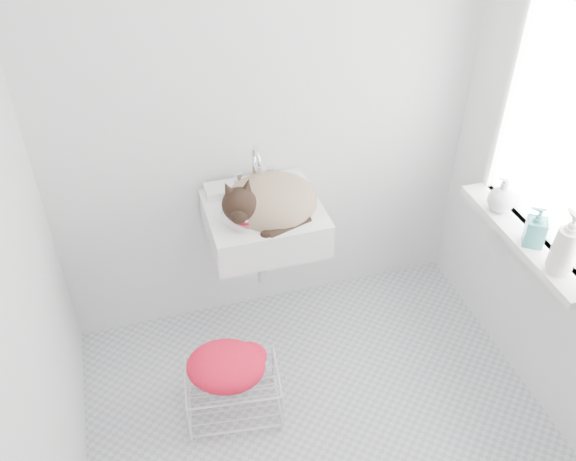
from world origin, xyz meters
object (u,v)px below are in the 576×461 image
object	(u,v)px
sink	(264,208)
wire_rack	(233,390)
cat	(267,203)
bottle_a	(557,270)
bottle_c	(499,210)
bottle_b	(531,243)

from	to	relation	value
sink	wire_rack	size ratio (longest dim) A/B	1.28
wire_rack	sink	bearing A→B (deg)	58.03
cat	wire_rack	distance (m)	0.92
bottle_a	bottle_c	world-z (taller)	bottle_a
cat	bottle_b	xyz separation A→B (m)	(1.07, -0.58, -0.04)
sink	bottle_a	size ratio (longest dim) A/B	2.25
wire_rack	bottle_b	bearing A→B (deg)	-5.25
wire_rack	bottle_a	bearing A→B (deg)	-12.80
bottle_a	bottle_b	world-z (taller)	bottle_a
bottle_a	bottle_c	bearing A→B (deg)	90.00
bottle_b	bottle_c	size ratio (longest dim) A/B	1.14
cat	wire_rack	world-z (taller)	cat
sink	wire_rack	distance (m)	0.90
sink	bottle_c	xyz separation A→B (m)	(1.08, -0.33, 0.00)
bottle_b	bottle_c	xyz separation A→B (m)	(0.00, 0.27, 0.00)
bottle_b	bottle_a	bearing A→B (deg)	-90.00
bottle_a	bottle_b	size ratio (longest dim) A/B	1.29
wire_rack	bottle_c	bearing A→B (deg)	5.95
bottle_a	wire_rack	bearing A→B (deg)	167.20
sink	bottle_a	bearing A→B (deg)	-36.09
bottle_b	cat	bearing A→B (deg)	151.38
cat	bottle_c	distance (m)	1.12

